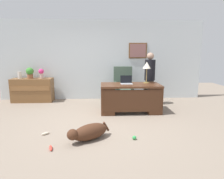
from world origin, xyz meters
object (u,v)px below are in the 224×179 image
(laptop, at_px, (126,82))
(vase_with_flowers, at_px, (41,73))
(desk_lamp, at_px, (147,67))
(armchair, at_px, (123,87))
(credenza, at_px, (33,90))
(person_standing, at_px, (150,78))
(dog_toy_ball, at_px, (134,138))
(dog_lying, at_px, (89,132))
(desk, at_px, (130,97))
(dog_toy_bone, at_px, (51,148))
(potted_plant, at_px, (30,72))
(vase_empty, at_px, (20,75))
(dog_toy_plush, at_px, (46,133))

(laptop, height_order, vase_with_flowers, vase_with_flowers)
(desk_lamp, bearing_deg, armchair, 123.85)
(credenza, relative_size, person_standing, 0.81)
(credenza, distance_m, laptop, 3.25)
(desk_lamp, height_order, dog_toy_ball, desk_lamp)
(dog_lying, height_order, vase_with_flowers, vase_with_flowers)
(desk, relative_size, dog_toy_bone, 8.16)
(desk_lamp, relative_size, dog_toy_bone, 2.99)
(armchair, bearing_deg, person_standing, -20.93)
(dog_toy_bone, bearing_deg, armchair, 63.33)
(dog_toy_bone, bearing_deg, dog_lying, 28.68)
(potted_plant, bearing_deg, dog_toy_ball, -46.26)
(potted_plant, height_order, dog_toy_ball, potted_plant)
(laptop, xyz_separation_m, potted_plant, (-3.02, 1.24, 0.15))
(desk, xyz_separation_m, person_standing, (0.70, 0.75, 0.42))
(credenza, xyz_separation_m, vase_empty, (-0.39, 0.00, 0.50))
(vase_with_flowers, bearing_deg, desk_lamp, -19.14)
(desk, height_order, laptop, laptop)
(laptop, relative_size, dog_toy_bone, 1.62)
(person_standing, bearing_deg, vase_empty, 171.97)
(armchair, xyz_separation_m, potted_plant, (-3.04, 0.29, 0.46))
(credenza, distance_m, vase_with_flowers, 0.65)
(desk_lamp, height_order, vase_with_flowers, desk_lamp)
(desk, distance_m, dog_toy_bone, 2.67)
(laptop, xyz_separation_m, dog_toy_ball, (-0.07, -1.85, -0.79))
(potted_plant, distance_m, dog_toy_bone, 3.82)
(vase_empty, height_order, dog_toy_ball, vase_empty)
(dog_lying, bearing_deg, dog_toy_plush, 162.37)
(laptop, relative_size, vase_empty, 1.42)
(armchair, bearing_deg, desk, -85.15)
(credenza, distance_m, potted_plant, 0.59)
(person_standing, relative_size, dog_toy_plush, 9.64)
(vase_with_flowers, bearing_deg, desk, -25.73)
(person_standing, relative_size, vase_empty, 7.19)
(dog_toy_plush, bearing_deg, armchair, 53.84)
(credenza, bearing_deg, vase_with_flowers, 0.25)
(dog_lying, relative_size, vase_with_flowers, 2.48)
(armchair, distance_m, dog_toy_ball, 2.84)
(credenza, xyz_separation_m, dog_toy_ball, (2.91, -3.09, -0.35))
(armchair, height_order, potted_plant, armchair)
(desk, relative_size, laptop, 5.03)
(armchair, relative_size, desk_lamp, 1.98)
(desk, relative_size, potted_plant, 4.47)
(credenza, height_order, potted_plant, potted_plant)
(desk_lamp, bearing_deg, dog_toy_ball, -108.13)
(person_standing, bearing_deg, dog_toy_plush, -139.93)
(vase_with_flowers, xyz_separation_m, vase_empty, (-0.70, 0.00, -0.07))
(dog_lying, xyz_separation_m, laptop, (0.92, 1.82, 0.67))
(laptop, height_order, potted_plant, potted_plant)
(desk, distance_m, vase_with_flowers, 3.12)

